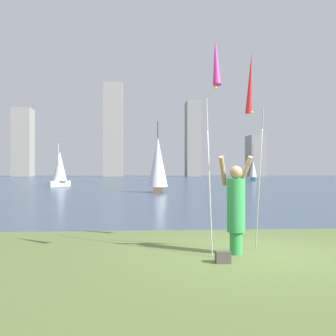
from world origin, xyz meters
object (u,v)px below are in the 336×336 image
object	(u,v)px
sailboat_4	(158,164)
bag	(223,257)
sailboat_1	(59,169)
sailboat_5	(253,170)
kite_flag_right	(251,88)
person	(236,206)
kite_flag_left	(216,69)

from	to	relation	value
sailboat_4	bag	bearing A→B (deg)	-89.77
bag	sailboat_1	distance (m)	37.21
bag	sailboat_5	size ratio (longest dim) A/B	0.05
kite_flag_right	sailboat_4	world-z (taller)	sailboat_4
kite_flag_right	sailboat_1	bearing A→B (deg)	107.38
sailboat_5	sailboat_4	bearing A→B (deg)	-117.30
person	sailboat_1	size ratio (longest dim) A/B	0.44
sailboat_5	bag	bearing A→B (deg)	-106.51
kite_flag_left	sailboat_5	size ratio (longest dim) A/B	0.73
sailboat_4	sailboat_1	bearing A→B (deg)	127.68
sailboat_4	person	bearing A→B (deg)	-88.71
person	bag	world-z (taller)	person
person	sailboat_1	distance (m)	36.59
bag	sailboat_5	world-z (taller)	sailboat_5
bag	sailboat_5	bearing A→B (deg)	73.49
person	kite_flag_left	world-z (taller)	kite_flag_left
kite_flag_left	kite_flag_right	bearing A→B (deg)	52.27
bag	sailboat_4	xyz separation A→B (m)	(-0.09, 23.25, 2.00)
person	sailboat_5	distance (m)	56.63
person	kite_flag_left	distance (m)	2.69
sailboat_4	sailboat_5	world-z (taller)	sailboat_5
kite_flag_left	sailboat_1	distance (m)	37.03
sailboat_1	kite_flag_left	bearing A→B (deg)	-74.77
sailboat_5	sailboat_1	bearing A→B (deg)	-143.68
sailboat_1	sailboat_5	bearing A→B (deg)	36.32
sailboat_1	sailboat_5	size ratio (longest dim) A/B	0.79
kite_flag_right	sailboat_5	size ratio (longest dim) A/B	0.75
bag	sailboat_1	world-z (taller)	sailboat_1
bag	person	bearing A→B (deg)	60.25
person	bag	bearing A→B (deg)	-134.89
kite_flag_left	person	bearing A→B (deg)	47.66
kite_flag_left	sailboat_1	xyz separation A→B (m)	(-9.72, 35.69, -1.71)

